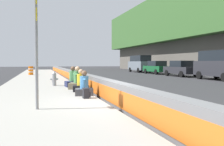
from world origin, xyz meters
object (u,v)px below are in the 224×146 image
at_px(seated_person_rear, 78,82).
at_px(parked_car_far, 140,63).
at_px(seated_person_middle, 81,84).
at_px(parked_car_midline, 157,67).
at_px(parked_car_fourth, 181,68).
at_px(seated_person_far, 73,80).
at_px(construction_barrel, 31,71).
at_px(backpack, 86,93).
at_px(route_sign_post, 36,40).
at_px(fire_hydrant, 54,78).
at_px(parked_car_third, 221,64).
at_px(seated_person_foreground, 84,88).

relative_size(seated_person_rear, parked_car_far, 0.23).
xyz_separation_m(seated_person_middle, parked_car_far, (23.00, -12.96, 0.88)).
xyz_separation_m(parked_car_midline, parked_car_far, (5.77, -0.10, 0.49)).
relative_size(seated_person_rear, parked_car_fourth, 0.26).
relative_size(seated_person_far, construction_barrel, 1.23).
height_order(seated_person_rear, backpack, seated_person_rear).
bearing_deg(construction_barrel, route_sign_post, -177.79).
bearing_deg(seated_person_rear, fire_hydrant, 26.48).
height_order(fire_hydrant, parked_car_fourth, parked_car_fourth).
bearing_deg(construction_barrel, parked_car_far, -68.64).
distance_m(route_sign_post, construction_barrel, 21.01).
xyz_separation_m(seated_person_far, construction_barrel, (14.46, 2.74, 0.11)).
distance_m(parked_car_third, parked_car_midline, 11.56).
height_order(route_sign_post, seated_person_far, route_sign_post).
bearing_deg(parked_car_fourth, seated_person_rear, 128.97).
xyz_separation_m(fire_hydrant, parked_car_far, (19.76, -14.03, 0.77)).
xyz_separation_m(seated_person_far, parked_car_far, (20.62, -13.03, 0.85)).
height_order(seated_person_rear, parked_car_far, parked_car_far).
relative_size(seated_person_middle, seated_person_rear, 0.90).
bearing_deg(backpack, parked_car_fourth, -43.37).
bearing_deg(seated_person_far, backpack, 178.64).
xyz_separation_m(seated_person_foreground, seated_person_middle, (1.43, -0.09, 0.01)).
distance_m(seated_person_rear, parked_car_midline, 20.65).
bearing_deg(backpack, route_sign_post, 134.37).
bearing_deg(construction_barrel, parked_car_fourth, -108.97).
height_order(backpack, parked_car_midline, parked_car_midline).
xyz_separation_m(backpack, parked_car_third, (8.00, -13.23, 1.02)).
xyz_separation_m(seated_person_far, parked_car_third, (3.31, -13.12, 0.85)).
bearing_deg(seated_person_far, seated_person_foreground, 179.61).
bearing_deg(parked_car_third, seated_person_far, 104.15).
bearing_deg(seated_person_foreground, parked_car_far, -28.12).
bearing_deg(parked_car_third, fire_hydrant, 99.83).
bearing_deg(seated_person_far, seated_person_rear, -176.89).
bearing_deg(fire_hydrant, seated_person_middle, -161.71).
xyz_separation_m(seated_person_rear, seated_person_far, (1.30, 0.07, -0.01)).
bearing_deg(fire_hydrant, construction_barrel, 7.27).
height_order(seated_person_foreground, parked_car_third, parked_car_third).
relative_size(seated_person_far, backpack, 2.93).
xyz_separation_m(seated_person_foreground, backpack, (-0.88, 0.09, -0.14)).
xyz_separation_m(seated_person_middle, parked_car_midline, (17.23, -12.87, 0.39)).
relative_size(parked_car_third, parked_car_fourth, 1.13).
height_order(seated_person_rear, construction_barrel, seated_person_rear).
bearing_deg(parked_car_third, seated_person_rear, 109.43).
distance_m(route_sign_post, parked_car_far, 30.96).
xyz_separation_m(parked_car_fourth, parked_car_far, (11.54, -0.13, 0.49)).
height_order(construction_barrel, parked_car_fourth, parked_car_fourth).
height_order(seated_person_rear, parked_car_third, parked_car_third).
bearing_deg(route_sign_post, seated_person_rear, -21.12).
distance_m(backpack, parked_car_third, 15.50).
bearing_deg(backpack, construction_barrel, 7.81).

